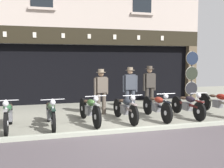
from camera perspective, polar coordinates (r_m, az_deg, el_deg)
ground at (r=6.28m, az=6.42°, el=-13.07°), size 22.77×22.00×0.18m
shop_facade at (r=13.70m, az=-6.44°, el=4.28°), size 11.07×4.42×6.33m
motorcycle_far_left at (r=7.88m, az=-21.40°, el=-6.13°), size 0.62×2.03×0.92m
motorcycle_left at (r=7.85m, az=-13.04°, el=-6.03°), size 0.62×2.05×0.90m
motorcycle_center_left at (r=8.14m, az=-4.84°, el=-5.40°), size 0.62×2.08×0.93m
motorcycle_center at (r=8.39m, az=2.88°, el=-5.18°), size 0.62×1.93×0.90m
motorcycle_center_right at (r=8.83m, az=9.60°, el=-4.67°), size 0.62×2.04×0.92m
motorcycle_right at (r=9.36m, az=15.96°, el=-4.31°), size 0.62×1.98×0.90m
motorcycle_far_right at (r=10.09m, az=21.85°, el=-3.70°), size 0.62×2.09×0.93m
salesman_left at (r=9.35m, az=-2.37°, el=-1.19°), size 0.55×0.34×1.61m
shopkeeper_center at (r=9.72m, az=3.89°, el=-0.77°), size 0.56×0.33×1.66m
salesman_right at (r=10.50m, az=8.03°, el=-0.24°), size 0.56×0.35×1.69m
tyre_sign_pole at (r=11.66m, az=16.75°, el=2.08°), size 0.58×0.06×2.29m
advert_board_near at (r=11.90m, az=-18.43°, el=3.68°), size 0.84×0.03×1.08m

